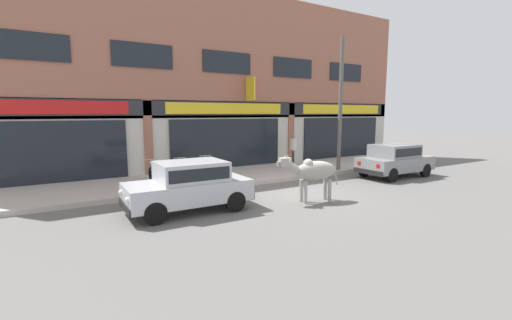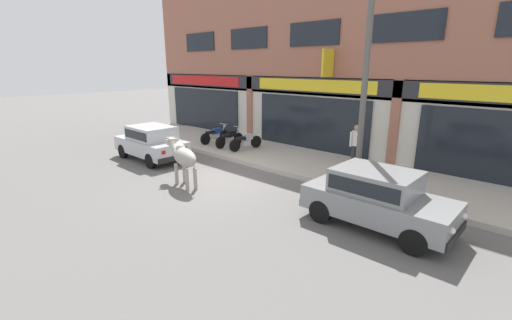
{
  "view_description": "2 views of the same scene",
  "coord_description": "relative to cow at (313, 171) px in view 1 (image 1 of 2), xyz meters",
  "views": [
    {
      "loc": [
        -7.47,
        -9.14,
        2.85
      ],
      "look_at": [
        -1.34,
        1.0,
        1.21
      ],
      "focal_mm": 24.0,
      "sensor_mm": 36.0,
      "label": 1
    },
    {
      "loc": [
        8.78,
        -7.19,
        3.88
      ],
      "look_at": [
        1.15,
        1.0,
        0.8
      ],
      "focal_mm": 24.0,
      "sensor_mm": 36.0,
      "label": 2
    }
  ],
  "objects": [
    {
      "name": "sidewalk",
      "position": [
        0.35,
        4.94,
        -0.92
      ],
      "size": [
        19.0,
        3.69,
        0.18
      ],
      "primitive_type": "cube",
      "color": "#B7AFA3",
      "rests_on": "ground"
    },
    {
      "name": "car_0",
      "position": [
        -3.76,
        1.03,
        -0.19
      ],
      "size": [
        3.63,
        1.64,
        1.46
      ],
      "color": "black",
      "rests_on": "ground"
    },
    {
      "name": "motorcycle_1",
      "position": [
        -2.64,
        4.5,
        -0.44
      ],
      "size": [
        0.52,
        1.81,
        0.88
      ],
      "color": "black",
      "rests_on": "sidewalk"
    },
    {
      "name": "motorcycle_0",
      "position": [
        -3.77,
        4.55,
        -0.44
      ],
      "size": [
        0.52,
        1.81,
        0.88
      ],
      "color": "black",
      "rests_on": "sidewalk"
    },
    {
      "name": "motorcycle_2",
      "position": [
        -1.61,
        4.55,
        -0.44
      ],
      "size": [
        0.54,
        1.81,
        0.88
      ],
      "color": "black",
      "rests_on": "sidewalk"
    },
    {
      "name": "utility_pole",
      "position": [
        4.47,
        3.39,
        2.2
      ],
      "size": [
        0.18,
        0.18,
        6.06
      ],
      "primitive_type": "cylinder",
      "color": "#595651",
      "rests_on": "sidewalk"
    },
    {
      "name": "ground_plane",
      "position": [
        0.35,
        0.89,
        -1.01
      ],
      "size": [
        90.0,
        90.0,
        0.0
      ],
      "primitive_type": "plane",
      "color": "#605E5B"
    },
    {
      "name": "cow",
      "position": [
        0.0,
        0.0,
        0.0
      ],
      "size": [
        2.12,
        0.84,
        1.61
      ],
      "color": "#9E998E",
      "rests_on": "ground"
    },
    {
      "name": "shop_building",
      "position": [
        0.35,
        7.04,
        3.12
      ],
      "size": [
        23.0,
        1.4,
        8.69
      ],
      "color": "#9E604C",
      "rests_on": "ground"
    },
    {
      "name": "car_1",
      "position": [
        5.96,
        1.44,
        -0.19
      ],
      "size": [
        3.62,
        1.62,
        1.46
      ],
      "color": "black",
      "rests_on": "ground"
    },
    {
      "name": "pedestrian",
      "position": [
        3.33,
        5.42,
        0.16
      ],
      "size": [
        0.32,
        0.42,
        1.6
      ],
      "color": "#2D2D33",
      "rests_on": "sidewalk"
    }
  ]
}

